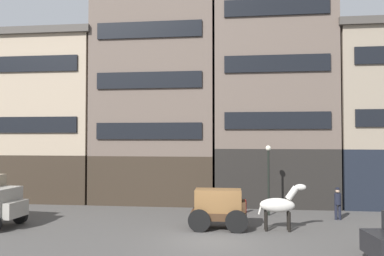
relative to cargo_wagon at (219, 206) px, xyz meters
The scene contains 9 objects.
ground_plane 2.31m from the cargo_wagon, 98.30° to the right, with size 120.00×120.00×0.00m, color #4C4947.
building_far_left 16.40m from the cargo_wagon, 146.09° to the left, with size 7.90×7.43×12.33m.
building_center_left 12.53m from the cargo_wagon, 119.14° to the left, with size 9.00×7.43×17.43m.
building_center_right 11.47m from the cargo_wagon, 67.87° to the left, with size 8.48×7.43×15.37m.
cargo_wagon is the anchor object (origin of this frame).
draft_horse 2.95m from the cargo_wagon, ahead, with size 2.34×0.61×2.30m.
pedestrian_officer 7.08m from the cargo_wagon, 22.83° to the left, with size 0.48×0.48×1.79m.
streetlamp_curbside 4.71m from the cargo_wagon, 50.99° to the left, with size 0.32×0.32×4.12m.
fire_hydrant_curbside 4.35m from the cargo_wagon, 70.72° to the left, with size 0.24×0.24×0.83m.
Camera 1 is at (0.85, -15.83, 4.55)m, focal length 33.03 mm.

